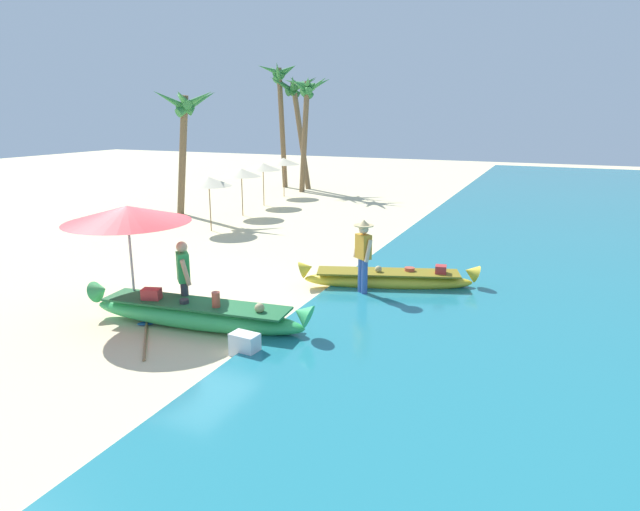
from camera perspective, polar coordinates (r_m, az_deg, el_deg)
name	(u,v)px	position (r m, az deg, el deg)	size (l,w,h in m)	color
ground_plane	(185,301)	(12.52, -13.86, -4.64)	(80.00, 80.00, 0.00)	beige
boat_green_foreground	(196,314)	(10.86, -12.85, -5.97)	(4.80, 1.18, 0.81)	#38B760
boat_yellow_midground	(388,279)	(12.99, 7.13, -2.46)	(4.15, 1.92, 0.71)	yellow
person_vendor_hatted	(363,253)	(12.19, 4.53, 0.30)	(0.55, 0.49, 1.78)	#3D5BA8
person_tourist_customer	(184,276)	(11.21, -14.04, -2.07)	(0.52, 0.53, 1.60)	#333842
patio_umbrella_large	(127,214)	(11.50, -19.49, 4.06)	(2.49, 2.49, 2.27)	#B7B7BC
parasol_row_0	(209,181)	(19.50, -11.53, 7.58)	(1.60, 1.60, 1.91)	#8E6B47
parasol_row_1	(241,173)	(22.27, -8.21, 8.57)	(1.60, 1.60, 1.91)	#8E6B47
parasol_row_2	(263,167)	(24.69, -5.97, 9.22)	(1.60, 1.60, 1.91)	#8E6B47
parasol_row_3	(284,161)	(27.38, -3.83, 9.79)	(1.60, 1.60, 1.91)	#8E6B47
palm_tree_tall_inland	(280,91)	(30.96, -4.18, 16.75)	(2.17, 2.61, 6.74)	brown
palm_tree_leaning_seaward	(185,115)	(22.71, -13.87, 14.06)	(2.39, 2.73, 5.06)	brown
palm_tree_mid_cluster	(295,98)	(30.42, -2.58, 16.13)	(2.59, 2.80, 6.05)	brown
palm_tree_far_behind	(307,99)	(28.81, -1.42, 16.06)	(2.54, 2.55, 5.93)	brown
cooler_box	(245,345)	(9.56, -7.86, -9.19)	(0.48, 0.30, 0.40)	silver
paddle	(146,334)	(10.83, -17.72, -7.84)	(1.32, 1.55, 0.05)	#8E6B47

